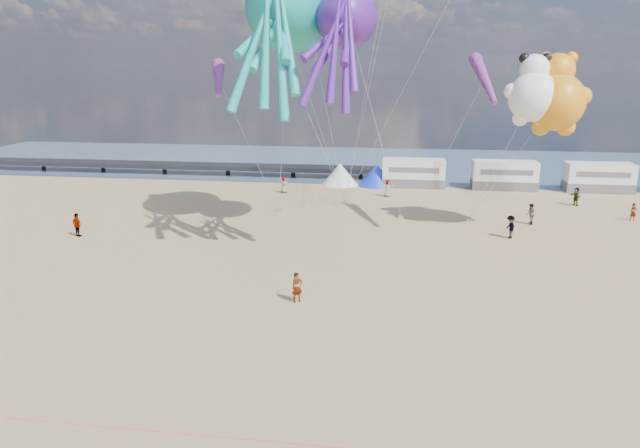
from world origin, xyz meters
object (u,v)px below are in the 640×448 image
at_px(motorhome_2, 599,177).
at_px(kite_octopus_purple, 347,18).
at_px(sandbag_b, 401,217).
at_px(standing_person, 297,287).
at_px(beachgoer_1, 530,214).
at_px(sandbag_d, 417,211).
at_px(beachgoer_3, 77,225).
at_px(beachgoer_5, 633,212).
at_px(sandbag_c, 469,220).
at_px(beachgoer_6, 388,188).
at_px(windsock_left, 218,79).
at_px(sandbag_a, 279,210).
at_px(sandbag_e, 345,203).
at_px(motorhome_1, 504,175).
at_px(tent_blue, 376,175).
at_px(kite_panda, 533,97).
at_px(beachgoer_0, 284,185).
at_px(windsock_right, 287,63).
at_px(kite_octopus_teal, 290,8).
at_px(beachgoer_4, 576,197).
at_px(tent_white, 340,174).
at_px(beachgoer_2, 510,227).
at_px(windsock_mid, 485,80).
at_px(motorhome_0, 414,173).
at_px(kite_teddy_orange, 556,102).

bearing_deg(motorhome_2, kite_octopus_purple, -139.98).
bearing_deg(motorhome_2, sandbag_b, -145.93).
bearing_deg(standing_person, beachgoer_1, 14.07).
bearing_deg(sandbag_d, beachgoer_3, -156.53).
distance_m(beachgoer_5, sandbag_c, 13.90).
bearing_deg(beachgoer_6, windsock_left, 169.73).
relative_size(sandbag_a, windsock_left, 0.08).
distance_m(beachgoer_3, beachgoer_5, 45.27).
xyz_separation_m(sandbag_e, windsock_left, (-9.36, -7.83, 11.52)).
height_order(motorhome_1, sandbag_c, motorhome_1).
bearing_deg(tent_blue, beachgoer_1, -47.34).
bearing_deg(kite_panda, beachgoer_3, -151.00).
height_order(beachgoer_1, beachgoer_6, beachgoer_1).
height_order(beachgoer_3, beachgoer_5, beachgoer_3).
distance_m(beachgoer_0, sandbag_b, 14.79).
xyz_separation_m(motorhome_2, sandbag_e, (-25.56, -9.26, -1.39)).
bearing_deg(sandbag_a, motorhome_1, 30.71).
bearing_deg(windsock_right, sandbag_c, -9.15).
xyz_separation_m(beachgoer_0, kite_octopus_teal, (3.48, -13.93, 15.76)).
bearing_deg(sandbag_a, beachgoer_4, 12.64).
height_order(motorhome_1, kite_octopus_teal, kite_octopus_teal).
bearing_deg(tent_white, beachgoer_5, -24.40).
height_order(beachgoer_2, sandbag_d, beachgoer_2).
distance_m(beachgoer_1, windsock_right, 23.11).
xyz_separation_m(sandbag_b, windsock_mid, (5.42, -5.22, 11.59)).
distance_m(beachgoer_6, sandbag_c, 10.99).
xyz_separation_m(standing_person, kite_octopus_teal, (-2.82, 13.82, 15.78)).
relative_size(sandbag_c, kite_panda, 0.08).
bearing_deg(windsock_mid, sandbag_d, 111.23).
relative_size(beachgoer_1, beachgoer_4, 1.03).
height_order(motorhome_1, windsock_right, windsock_right).
bearing_deg(kite_octopus_purple, beachgoer_2, 26.74).
distance_m(beachgoer_3, kite_octopus_teal, 22.76).
relative_size(sandbag_a, sandbag_b, 1.00).
height_order(tent_white, beachgoer_3, tent_white).
distance_m(motorhome_0, standing_person, 33.55).
distance_m(tent_white, windsock_mid, 24.83).
relative_size(beachgoer_2, kite_octopus_purple, 0.17).
distance_m(motorhome_2, tent_blue, 23.00).
xyz_separation_m(beachgoer_5, kite_octopus_teal, (-27.92, -7.13, 15.88)).
height_order(sandbag_b, windsock_mid, windsock_mid).
distance_m(kite_octopus_teal, windsock_right, 4.13).
bearing_deg(motorhome_0, kite_teddy_orange, -61.45).
height_order(beachgoer_1, beachgoer_4, beachgoer_1).
bearing_deg(beachgoer_0, sandbag_d, -83.97).
xyz_separation_m(tent_white, beachgoer_0, (-5.24, -5.06, -0.33)).
relative_size(tent_blue, sandbag_c, 8.00).
height_order(beachgoer_1, windsock_left, windsock_left).
bearing_deg(windsock_mid, sandbag_c, 80.51).
relative_size(motorhome_0, standing_person, 3.90).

